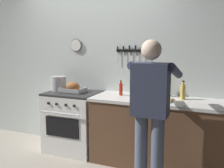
# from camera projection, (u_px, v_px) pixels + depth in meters

# --- Properties ---
(wall_back) EXTENTS (6.00, 0.13, 2.60)m
(wall_back) POSITION_uv_depth(u_px,v_px,m) (97.00, 64.00, 4.12)
(wall_back) COLOR silver
(wall_back) RESTS_ON ground
(counter_block) EXTENTS (2.03, 0.65, 0.90)m
(counter_block) POSITION_uv_depth(u_px,v_px,m) (168.00, 134.00, 3.46)
(counter_block) COLOR brown
(counter_block) RESTS_ON ground
(stove) EXTENTS (0.76, 0.67, 0.90)m
(stove) POSITION_uv_depth(u_px,v_px,m) (73.00, 121.00, 4.00)
(stove) COLOR white
(stove) RESTS_ON ground
(person_cook) EXTENTS (0.51, 0.63, 1.66)m
(person_cook) POSITION_uv_depth(u_px,v_px,m) (151.00, 107.00, 2.82)
(person_cook) COLOR #4C566B
(person_cook) RESTS_ON ground
(roasting_pan) EXTENTS (0.35, 0.26, 0.16)m
(roasting_pan) POSITION_uv_depth(u_px,v_px,m) (73.00, 88.00, 3.92)
(roasting_pan) COLOR #B7B7BC
(roasting_pan) RESTS_ON stove
(stock_pot) EXTENTS (0.23, 0.23, 0.22)m
(stock_pot) POSITION_uv_depth(u_px,v_px,m) (59.00, 83.00, 4.05)
(stock_pot) COLOR #B7B7BC
(stock_pot) RESTS_ON stove
(cutting_board) EXTENTS (0.36, 0.24, 0.02)m
(cutting_board) POSITION_uv_depth(u_px,v_px,m) (158.00, 99.00, 3.38)
(cutting_board) COLOR tan
(cutting_board) RESTS_ON counter_block
(bottle_hot_sauce) EXTENTS (0.05, 0.05, 0.21)m
(bottle_hot_sauce) POSITION_uv_depth(u_px,v_px,m) (121.00, 89.00, 3.68)
(bottle_hot_sauce) COLOR red
(bottle_hot_sauce) RESTS_ON counter_block
(bottle_olive_oil) EXTENTS (0.07, 0.07, 0.27)m
(bottle_olive_oil) POSITION_uv_depth(u_px,v_px,m) (132.00, 86.00, 3.81)
(bottle_olive_oil) COLOR #385623
(bottle_olive_oil) RESTS_ON counter_block
(bottle_soy_sauce) EXTENTS (0.06, 0.06, 0.18)m
(bottle_soy_sauce) POSITION_uv_depth(u_px,v_px,m) (142.00, 91.00, 3.64)
(bottle_soy_sauce) COLOR black
(bottle_soy_sauce) RESTS_ON counter_block
(bottle_vinegar) EXTENTS (0.06, 0.06, 0.25)m
(bottle_vinegar) POSITION_uv_depth(u_px,v_px,m) (153.00, 88.00, 3.70)
(bottle_vinegar) COLOR #997F4C
(bottle_vinegar) RESTS_ON counter_block
(bottle_cooking_oil) EXTENTS (0.06, 0.06, 0.24)m
(bottle_cooking_oil) POSITION_uv_depth(u_px,v_px,m) (183.00, 92.00, 3.41)
(bottle_cooking_oil) COLOR gold
(bottle_cooking_oil) RESTS_ON counter_block
(bottle_wine_red) EXTENTS (0.07, 0.07, 0.32)m
(bottle_wine_red) POSITION_uv_depth(u_px,v_px,m) (161.00, 87.00, 3.61)
(bottle_wine_red) COLOR #47141E
(bottle_wine_red) RESTS_ON counter_block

